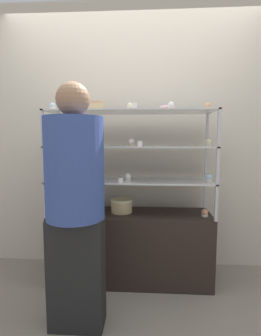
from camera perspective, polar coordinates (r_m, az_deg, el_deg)
name	(u,v)px	position (r m, az deg, el deg)	size (l,w,h in m)	color
ground_plane	(130,279)	(2.62, 0.00, -22.99)	(20.00, 20.00, 0.00)	gray
back_wall	(133,138)	(2.65, 0.49, 6.65)	(8.00, 0.05, 2.60)	beige
display_base	(130,246)	(2.49, 0.00, -16.67)	(1.42, 0.43, 0.63)	black
display_riser_lower	(130,182)	(2.32, 0.00, -3.02)	(1.42, 0.43, 0.30)	#B7B7BC
display_riser_middle	(130,148)	(2.29, 0.00, 4.38)	(1.42, 0.43, 0.30)	#B7B7BC
display_riser_upper	(130,113)	(2.30, 0.00, 11.85)	(1.42, 0.43, 0.30)	#B7B7BC
layer_cake_centerpiece	(122,206)	(2.38, -1.95, -8.19)	(0.19, 0.19, 0.12)	#DBBC84
sheet_cake_frosted	(91,107)	(2.31, -8.53, 13.08)	(0.21, 0.18, 0.07)	#DBBC84
cupcake_0	(58,210)	(2.45, -15.48, -8.72)	(0.06, 0.06, 0.07)	#CCB28C
cupcake_1	(205,213)	(2.34, 15.86, -9.42)	(0.06, 0.06, 0.07)	beige
price_tag_0	(102,216)	(2.21, -6.16, -10.38)	(0.04, 0.00, 0.04)	white
cupcake_2	(54,177)	(2.38, -16.37, -1.80)	(0.05, 0.05, 0.07)	beige
cupcake_3	(128,177)	(2.24, -0.50, -2.02)	(0.05, 0.05, 0.07)	beige
cupcake_4	(209,178)	(2.29, 16.66, -2.10)	(0.05, 0.05, 0.07)	beige
price_tag_1	(121,181)	(2.13, -2.14, -2.77)	(0.04, 0.00, 0.04)	white
cupcake_5	(52,143)	(2.34, -16.69, 5.34)	(0.05, 0.05, 0.06)	#CCB28C
cupcake_6	(131,143)	(2.21, 0.21, 5.56)	(0.05, 0.05, 0.06)	#CCB28C
cupcake_7	(208,143)	(2.29, 16.56, 5.33)	(0.05, 0.05, 0.06)	beige
price_tag_2	(140,144)	(2.09, 2.06, 5.30)	(0.04, 0.00, 0.04)	white
cupcake_8	(53,107)	(2.33, -16.60, 12.69)	(0.05, 0.05, 0.06)	white
cupcake_9	(130,107)	(2.23, -0.11, 13.23)	(0.05, 0.05, 0.06)	beige
cupcake_10	(171,106)	(2.20, 8.79, 13.26)	(0.05, 0.05, 0.06)	beige
cupcake_11	(208,106)	(2.32, 16.45, 12.72)	(0.05, 0.05, 0.06)	beige
price_tag_3	(135,105)	(2.11, 0.91, 13.45)	(0.04, 0.00, 0.04)	white
donut_glazed	(168,108)	(2.27, 8.09, 12.77)	(0.14, 0.14, 0.04)	#EFB2BC
customer_figure	(75,201)	(1.77, -11.94, -7.07)	(0.38, 0.38, 1.64)	black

